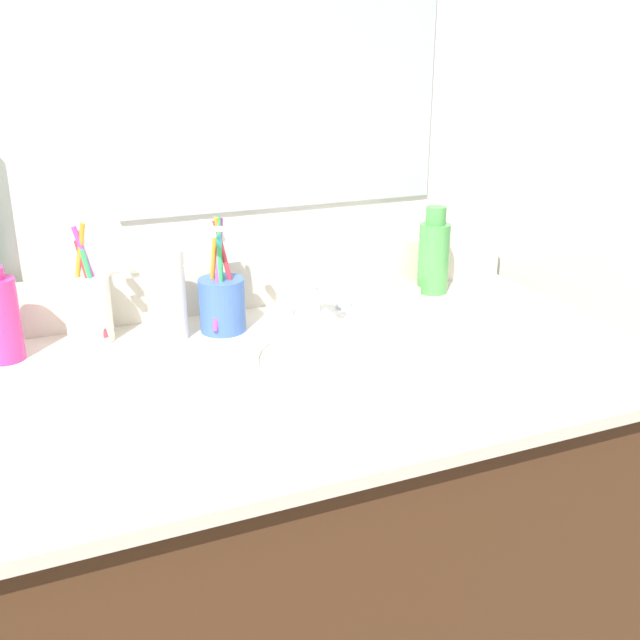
% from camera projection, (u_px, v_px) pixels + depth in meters
% --- Properties ---
extents(vanity_cabinet, '(1.06, 0.56, 0.72)m').
position_uv_depth(vanity_cabinet, '(304.00, 574.00, 1.23)').
color(vanity_cabinet, '#4C2D19').
rests_on(vanity_cabinet, ground_plane).
extents(countertop, '(1.10, 0.61, 0.02)m').
position_uv_depth(countertop, '(302.00, 373.00, 1.11)').
color(countertop, beige).
rests_on(countertop, vanity_cabinet).
extents(backsplash, '(1.10, 0.02, 0.09)m').
position_uv_depth(backsplash, '(241.00, 284.00, 1.34)').
color(backsplash, beige).
rests_on(backsplash, countertop).
extents(back_wall, '(2.20, 0.04, 1.30)m').
position_uv_depth(back_wall, '(234.00, 339.00, 1.44)').
color(back_wall, white).
rests_on(back_wall, ground_plane).
extents(mirror_panel, '(0.60, 0.01, 0.56)m').
position_uv_depth(mirror_panel, '(281.00, 44.00, 1.27)').
color(mirror_panel, '#B2BCC6').
extents(sink_basin, '(0.37, 0.37, 0.11)m').
position_uv_depth(sink_basin, '(365.00, 378.00, 1.14)').
color(sink_basin, white).
rests_on(sink_basin, countertop).
extents(faucet, '(0.16, 0.10, 0.08)m').
position_uv_depth(faucet, '(316.00, 304.00, 1.28)').
color(faucet, silver).
rests_on(faucet, countertop).
extents(bottle_lotion_white, '(0.06, 0.06, 0.17)m').
position_uv_depth(bottle_lotion_white, '(167.00, 293.00, 1.18)').
color(bottle_lotion_white, white).
rests_on(bottle_lotion_white, countertop).
extents(bottle_toner_green, '(0.06, 0.06, 0.17)m').
position_uv_depth(bottle_toner_green, '(434.00, 254.00, 1.41)').
color(bottle_toner_green, '#4C9E4C').
rests_on(bottle_toner_green, countertop).
extents(bottle_soap_pink, '(0.06, 0.06, 0.14)m').
position_uv_depth(bottle_soap_pink, '(0.00, 318.00, 1.11)').
color(bottle_soap_pink, '#D8338C').
rests_on(bottle_soap_pink, countertop).
extents(cup_blue_plastic, '(0.08, 0.09, 0.19)m').
position_uv_depth(cup_blue_plastic, '(222.00, 300.00, 1.22)').
color(cup_blue_plastic, '#3F66B7').
rests_on(cup_blue_plastic, countertop).
extents(cup_white_ceramic, '(0.08, 0.08, 0.20)m').
position_uv_depth(cup_white_ceramic, '(88.00, 306.00, 1.18)').
color(cup_white_ceramic, white).
rests_on(cup_white_ceramic, countertop).
extents(soap_bar, '(0.06, 0.04, 0.02)m').
position_uv_depth(soap_bar, '(400.00, 293.00, 1.39)').
color(soap_bar, white).
rests_on(soap_bar, countertop).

